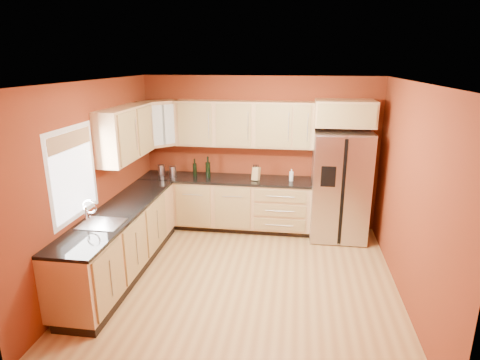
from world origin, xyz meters
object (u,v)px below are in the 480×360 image
object	(u,v)px
refrigerator	(340,186)
canister_left	(173,172)
wine_bottle_a	(208,167)
soap_dispenser	(291,175)
knife_block	(256,174)

from	to	relation	value
refrigerator	canister_left	size ratio (longest dim) A/B	9.51
canister_left	wine_bottle_a	distance (m)	0.61
canister_left	wine_bottle_a	xyz separation A→B (m)	(0.60, 0.06, 0.09)
wine_bottle_a	refrigerator	bearing A→B (deg)	-1.43
soap_dispenser	wine_bottle_a	bearing A→B (deg)	179.92
canister_left	wine_bottle_a	size ratio (longest dim) A/B	0.51
refrigerator	knife_block	size ratio (longest dim) A/B	8.04
refrigerator	soap_dispenser	bearing A→B (deg)	176.16
wine_bottle_a	canister_left	bearing A→B (deg)	-174.77
canister_left	soap_dispenser	bearing A→B (deg)	1.52
soap_dispenser	knife_block	bearing A→B (deg)	-176.17
refrigerator	canister_left	distance (m)	2.80
refrigerator	soap_dispenser	distance (m)	0.80
refrigerator	soap_dispenser	xyz separation A→B (m)	(-0.79, 0.05, 0.13)
wine_bottle_a	soap_dispenser	world-z (taller)	wine_bottle_a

